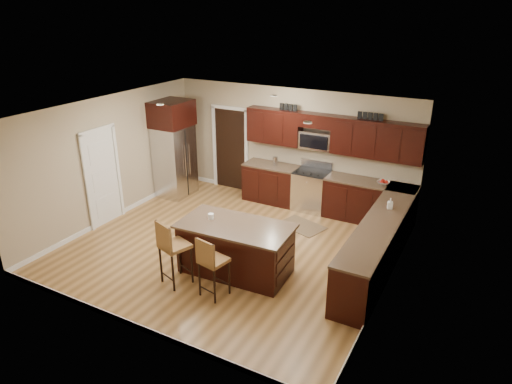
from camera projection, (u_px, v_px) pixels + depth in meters
The scene contains 22 objects.
floor at pixel (231, 247), 8.97m from camera, with size 6.00×6.00×0.00m, color #9E723E.
ceiling at pixel (228, 111), 7.94m from camera, with size 6.00×6.00×0.00m, color silver.
wall_back at pixel (291, 146), 10.69m from camera, with size 6.00×6.00×0.00m, color tan.
wall_left at pixel (110, 159), 9.77m from camera, with size 5.50×5.50×0.00m, color tan.
wall_right at pixel (393, 217), 7.14m from camera, with size 5.50×5.50×0.00m, color tan.
base_cabinets at pixel (349, 218), 9.14m from camera, with size 4.02×3.96×0.92m.
upper_cabinets at pixel (332, 133), 9.91m from camera, with size 4.00×0.33×0.80m.
range at pixel (311, 190), 10.48m from camera, with size 0.76×0.64×1.11m.
microwave at pixel (316, 140), 10.17m from camera, with size 0.76×0.31×0.40m, color silver.
doorway at pixel (231, 149), 11.53m from camera, with size 0.85×0.03×2.06m, color black.
pantry_door at pixel (102, 178), 9.65m from camera, with size 0.03×0.80×2.04m, color white.
letter_decor at pixel (327, 111), 9.80m from camera, with size 2.20×0.03×0.15m, color black, non-canonical shape.
island at pixel (236, 250), 8.02m from camera, with size 2.02×1.14×0.92m.
stool_left at pixel (171, 246), 7.54m from camera, with size 0.56×0.56×1.17m.
stool_mid at pixel (211, 261), 7.22m from camera, with size 0.47×0.47×1.07m.
refrigerator at pixel (174, 148), 11.04m from camera, with size 0.79×0.93×2.35m.
floor_mat at pixel (302, 226), 9.83m from camera, with size 0.95×0.63×0.01m, color brown.
fruit_bowl at pixel (383, 183), 9.59m from camera, with size 0.26×0.26×0.06m, color silver.
soap_bottle at pixel (390, 204), 8.42m from camera, with size 0.09×0.09×0.20m, color #B2B2B2.
canister_tall at pixel (275, 161), 10.68m from camera, with size 0.12×0.12×0.21m, color silver.
canister_short at pixel (275, 162), 10.69m from camera, with size 0.11×0.11×0.15m, color silver.
island_jar at pixel (211, 216), 8.03m from camera, with size 0.10×0.10×0.10m, color white.
Camera 1 is at (4.18, -6.69, 4.44)m, focal length 32.00 mm.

